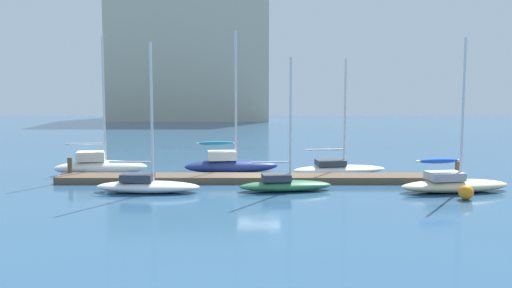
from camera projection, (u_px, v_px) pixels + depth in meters
ground_plane at (256, 182)px, 34.64m from camera, size 120.00×120.00×0.00m
dock_pier at (256, 178)px, 34.62m from camera, size 23.49×1.96×0.39m
dock_piling_near_end at (67, 169)px, 35.34m from camera, size 0.28×0.28×1.32m
dock_piling_far_end at (454, 173)px, 33.79m from camera, size 0.28×0.28×1.32m
sailboat_0 at (97, 165)px, 36.98m from camera, size 5.93×2.59×8.64m
sailboat_1 at (144, 184)px, 31.34m from camera, size 5.60×1.94×7.92m
sailboat_2 at (227, 164)px, 37.69m from camera, size 6.14×2.45×9.00m
sailboat_3 at (282, 183)px, 31.74m from camera, size 5.17×2.11×7.16m
sailboat_4 at (336, 168)px, 37.40m from camera, size 6.16×2.62×7.27m
sailboat_5 at (450, 183)px, 31.55m from camera, size 6.27×2.85×8.17m
mooring_buoy_orange at (463, 192)px, 29.52m from camera, size 0.75×0.75×0.75m
harbor_building_distant at (188, 63)px, 86.01m from camera, size 22.43×12.65×16.42m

